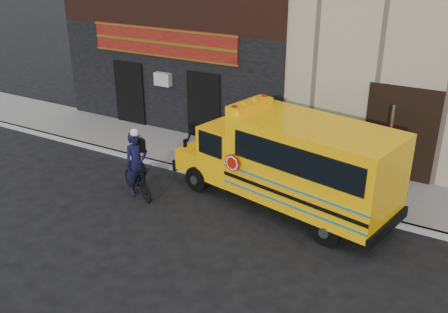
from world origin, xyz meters
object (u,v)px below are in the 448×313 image
cyclist (137,165)px  school_bus (293,161)px  bicycle (137,180)px  sign_pole (387,158)px

cyclist → school_bus: bearing=-43.7°
cyclist → bicycle: bearing=-124.0°
bicycle → cyclist: 0.47m
school_bus → sign_pole: (2.37, 0.86, 0.29)m
sign_pole → bicycle: 7.26m
bicycle → school_bus: bearing=-45.6°
bicycle → cyclist: cyclist is taller
bicycle → cyclist: bearing=53.2°
sign_pole → cyclist: sign_pole is taller
school_bus → sign_pole: size_ratio=2.20×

